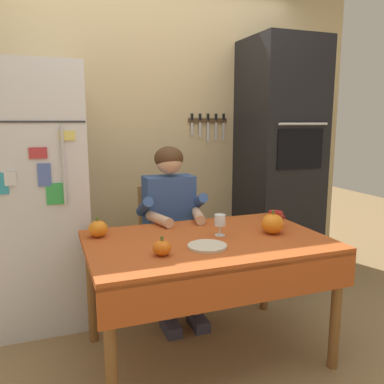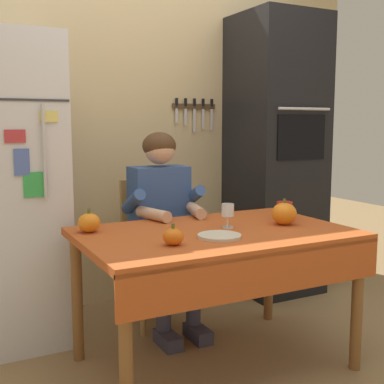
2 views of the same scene
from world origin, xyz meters
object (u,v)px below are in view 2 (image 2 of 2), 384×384
(coffee_mug, at_px, (285,210))
(pumpkin_large, at_px, (284,214))
(chair_behind_person, at_px, (152,243))
(pumpkin_small, at_px, (89,223))
(seated_person, at_px, (164,214))
(dining_table, at_px, (217,247))
(wall_oven, at_px, (275,156))
(refrigerator, at_px, (1,192))
(pumpkin_medium, at_px, (173,237))
(wine_glass, at_px, (228,211))
(serving_tray, at_px, (219,236))

(coffee_mug, bearing_deg, pumpkin_large, -128.55)
(chair_behind_person, relative_size, pumpkin_small, 7.63)
(seated_person, bearing_deg, dining_table, -86.66)
(dining_table, distance_m, pumpkin_small, 0.68)
(seated_person, bearing_deg, wall_oven, 16.38)
(dining_table, xyz_separation_m, seated_person, (-0.04, 0.60, 0.08))
(refrigerator, relative_size, pumpkin_medium, 17.63)
(dining_table, bearing_deg, refrigerator, 137.09)
(seated_person, distance_m, pumpkin_large, 0.77)
(wall_oven, height_order, chair_behind_person, wall_oven)
(chair_behind_person, distance_m, wine_glass, 0.81)
(wine_glass, bearing_deg, pumpkin_medium, -152.70)
(seated_person, height_order, pumpkin_medium, seated_person)
(serving_tray, bearing_deg, refrigerator, 131.12)
(refrigerator, distance_m, wine_glass, 1.34)
(dining_table, bearing_deg, coffee_mug, 11.89)
(refrigerator, distance_m, serving_tray, 1.36)
(pumpkin_large, bearing_deg, serving_tray, -166.56)
(chair_behind_person, xyz_separation_m, seated_person, (0.00, -0.19, 0.23))
(serving_tray, bearing_deg, pumpkin_medium, -172.77)
(pumpkin_large, distance_m, pumpkin_small, 1.06)
(chair_behind_person, relative_size, serving_tray, 4.29)
(refrigerator, relative_size, dining_table, 1.29)
(chair_behind_person, xyz_separation_m, wine_glass, (0.13, -0.74, 0.32))
(chair_behind_person, xyz_separation_m, pumpkin_medium, (-0.29, -0.96, 0.27))
(refrigerator, distance_m, pumpkin_medium, 1.22)
(chair_behind_person, height_order, serving_tray, chair_behind_person)
(chair_behind_person, height_order, wine_glass, chair_behind_person)
(coffee_mug, xyz_separation_m, serving_tray, (-0.58, -0.24, -0.04))
(coffee_mug, bearing_deg, refrigerator, 152.25)
(wall_oven, distance_m, pumpkin_medium, 1.78)
(chair_behind_person, distance_m, coffee_mug, 0.92)
(dining_table, height_order, pumpkin_medium, pumpkin_medium)
(refrigerator, bearing_deg, pumpkin_medium, -59.43)
(chair_behind_person, height_order, coffee_mug, chair_behind_person)
(dining_table, distance_m, wine_glass, 0.21)
(refrigerator, xyz_separation_m, coffee_mug, (1.47, -0.77, -0.11))
(pumpkin_large, bearing_deg, chair_behind_person, 119.30)
(dining_table, bearing_deg, wine_glass, 29.21)
(refrigerator, height_order, dining_table, refrigerator)
(dining_table, distance_m, serving_tray, 0.17)
(seated_person, relative_size, wine_glass, 9.53)
(dining_table, bearing_deg, seated_person, 93.34)
(wine_glass, xyz_separation_m, pumpkin_small, (-0.69, 0.23, -0.04))
(refrigerator, height_order, wine_glass, refrigerator)
(chair_behind_person, bearing_deg, wine_glass, -79.87)
(seated_person, xyz_separation_m, pumpkin_large, (0.45, -0.62, 0.06))
(refrigerator, distance_m, chair_behind_person, 1.00)
(wall_oven, bearing_deg, pumpkin_medium, -141.73)
(pumpkin_large, distance_m, pumpkin_medium, 0.76)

